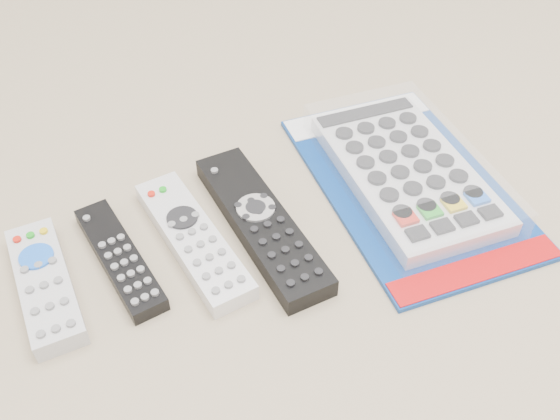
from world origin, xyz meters
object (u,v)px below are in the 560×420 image
remote_small_grey (45,284)px  remote_slim_black (120,258)px  jumbo_remote_packaged (407,170)px  remote_silver_dvd (193,239)px  remote_large_black (261,223)px

remote_small_grey → remote_slim_black: size_ratio=0.99×
remote_small_grey → jumbo_remote_packaged: (0.43, -0.06, 0.01)m
remote_silver_dvd → jumbo_remote_packaged: bearing=-8.3°
remote_large_black → remote_slim_black: bearing=170.7°
remote_silver_dvd → remote_large_black: 0.08m
remote_silver_dvd → remote_large_black: remote_large_black is taller
remote_small_grey → remote_slim_black: 0.08m
remote_small_grey → remote_slim_black: (0.08, -0.00, -0.00)m
remote_silver_dvd → remote_small_grey: bearing=172.7°
remote_silver_dvd → jumbo_remote_packaged: (0.27, -0.04, 0.01)m
remote_large_black → remote_silver_dvd: bearing=169.8°
jumbo_remote_packaged → remote_silver_dvd: bearing=-177.8°
remote_large_black → remote_small_grey: bearing=174.2°
remote_silver_dvd → remote_large_black: size_ratio=0.84×
remote_slim_black → remote_silver_dvd: bearing=-13.3°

